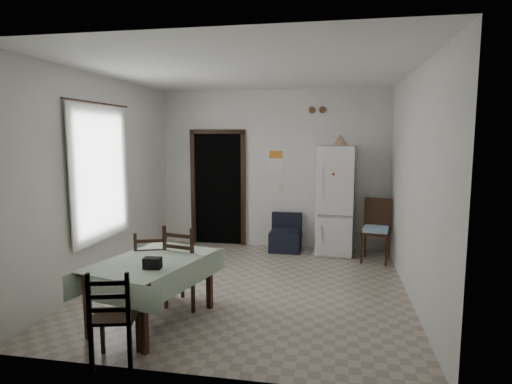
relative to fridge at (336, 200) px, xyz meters
The scene contains 25 objects.
ground 2.44m from the fridge, 120.79° to the right, with size 4.50×4.50×0.00m, color #A69887.
ceiling 2.98m from the fridge, 120.79° to the right, with size 4.20×4.50×0.02m, color white, non-canonical shape.
wall_back 1.30m from the fridge, 164.45° to the left, with size 4.20×0.02×2.90m, color silver, non-canonical shape.
wall_front 4.36m from the fridge, 105.38° to the right, with size 4.20×0.02×2.90m, color silver, non-canonical shape.
wall_left 3.81m from the fridge, 149.30° to the right, with size 0.02×4.50×2.90m, color silver, non-canonical shape.
wall_right 2.21m from the fridge, 63.79° to the right, with size 0.02×4.50×2.90m, color silver, non-canonical shape.
doorway 2.26m from the fridge, 166.62° to the left, with size 1.06×0.52×2.22m.
window_recess 3.97m from the fridge, 147.16° to the right, with size 0.10×1.20×1.60m, color silver.
curtain 3.88m from the fridge, 146.27° to the right, with size 0.02×1.45×1.85m, color white.
curtain_rod 4.13m from the fridge, 146.18° to the right, with size 0.02×0.02×1.60m, color black.
calendar 1.33m from the fridge, 164.36° to the left, with size 0.28×0.02×0.40m, color white.
calendar_image 1.38m from the fridge, 164.65° to the left, with size 0.24×0.01×0.14m, color orange.
light_switch 1.06m from the fridge, 162.88° to the left, with size 0.08×0.02×0.12m, color beige.
vent_left 1.66m from the fridge, 145.86° to the left, with size 0.12×0.12×0.03m, color #543521.
vent_right 1.63m from the fridge, 131.50° to the left, with size 0.12×0.12×0.03m, color #543521.
emergency_light 1.64m from the fridge, 54.45° to the left, with size 0.25×0.07×0.09m, color white.
fridge is the anchor object (origin of this frame).
tan_cone 1.05m from the fridge, 47.69° to the right, with size 0.24×0.24×0.20m, color #A87F5D.
navy_seat 1.07m from the fridge, behind, with size 0.55×0.53×0.67m, color black, non-canonical shape.
corner_chair 0.88m from the fridge, 31.00° to the right, with size 0.45×0.45×1.03m, color black, non-canonical shape.
dining_table 3.84m from the fridge, 121.27° to the right, with size 0.91×1.39×0.72m, color #AAC1A5, non-canonical shape.
black_bag 4.00m from the fridge, 117.26° to the right, with size 0.18×0.11×0.11m, color black.
dining_chair_far_left 3.55m from the fridge, 128.91° to the right, with size 0.40×0.40×0.93m, color black, non-canonical shape.
dining_chair_far_right 3.26m from the fridge, 123.21° to the right, with size 0.43×0.43×1.01m, color black, non-canonical shape.
dining_chair_near_head 4.57m from the fridge, 115.57° to the right, with size 0.39×0.39×0.90m, color black, non-canonical shape.
Camera 1 is at (1.12, -5.57, 2.06)m, focal length 30.00 mm.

